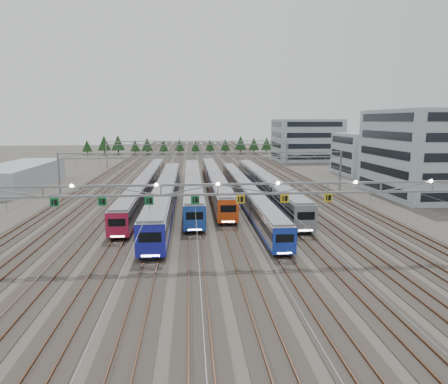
{
  "coord_description": "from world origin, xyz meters",
  "views": [
    {
      "loc": [
        -2.7,
        -38.86,
        14.01
      ],
      "look_at": [
        2.3,
        19.64,
        3.5
      ],
      "focal_mm": 32.0,
      "sensor_mm": 36.0,
      "label": 1
    }
  ],
  "objects": [
    {
      "name": "ground",
      "position": [
        0.0,
        0.0,
        0.0
      ],
      "size": [
        400.0,
        400.0,
        0.0
      ],
      "primitive_type": "plane",
      "color": "#47423A",
      "rests_on": "ground"
    },
    {
      "name": "train_b",
      "position": [
        -6.75,
        27.38,
        2.25
      ],
      "size": [
        3.07,
        56.13,
        4.0
      ],
      "color": "black",
      "rests_on": "ground"
    },
    {
      "name": "train_c",
      "position": [
        -2.25,
        37.0,
        2.11
      ],
      "size": [
        2.86,
        56.57,
        3.73
      ],
      "color": "black",
      "rests_on": "ground"
    },
    {
      "name": "gantry_mid",
      "position": [
        0.0,
        40.0,
        6.39
      ],
      "size": [
        56.36,
        0.36,
        8.0
      ],
      "color": "gray",
      "rests_on": "ground"
    },
    {
      "name": "gantry_far",
      "position": [
        0.0,
        85.0,
        6.39
      ],
      "size": [
        56.36,
        0.36,
        8.0
      ],
      "color": "gray",
      "rests_on": "ground"
    },
    {
      "name": "track_bed",
      "position": [
        0.0,
        100.0,
        1.49
      ],
      "size": [
        54.0,
        260.0,
        5.42
      ],
      "color": "#2D2823",
      "rests_on": "ground"
    },
    {
      "name": "train_e",
      "position": [
        6.75,
        29.79,
        1.9
      ],
      "size": [
        2.55,
        61.0,
        3.31
      ],
      "color": "black",
      "rests_on": "ground"
    },
    {
      "name": "train_f",
      "position": [
        11.25,
        34.86,
        2.18
      ],
      "size": [
        2.96,
        55.34,
        3.85
      ],
      "color": "black",
      "rests_on": "ground"
    },
    {
      "name": "treeline",
      "position": [
        -0.9,
        131.15,
        4.23
      ],
      "size": [
        93.8,
        5.6,
        7.02
      ],
      "color": "#332114",
      "rests_on": "ground"
    },
    {
      "name": "train_a",
      "position": [
        -11.25,
        39.2,
        2.01
      ],
      "size": [
        2.7,
        65.03,
        3.51
      ],
      "color": "black",
      "rests_on": "ground"
    },
    {
      "name": "west_shed",
      "position": [
        -38.99,
        48.59,
        2.44
      ],
      "size": [
        10.0,
        30.0,
        4.87
      ],
      "primitive_type": "cube",
      "color": "#92A6AF",
      "rests_on": "ground"
    },
    {
      "name": "train_d",
      "position": [
        2.25,
        43.46,
        2.11
      ],
      "size": [
        2.86,
        62.28,
        3.72
      ],
      "color": "black",
      "rests_on": "ground"
    },
    {
      "name": "depot_bldg_north",
      "position": [
        38.67,
        100.73,
        7.25
      ],
      "size": [
        22.0,
        18.0,
        14.5
      ],
      "primitive_type": "cube",
      "color": "#92A6AF",
      "rests_on": "ground"
    },
    {
      "name": "depot_bldg_south",
      "position": [
        42.09,
        32.56,
        8.03
      ],
      "size": [
        18.0,
        22.0,
        16.05
      ],
      "primitive_type": "cube",
      "color": "#92A6AF",
      "rests_on": "ground"
    },
    {
      "name": "gantry_near",
      "position": [
        -0.05,
        -0.12,
        7.09
      ],
      "size": [
        56.36,
        0.61,
        8.08
      ],
      "color": "gray",
      "rests_on": "ground"
    },
    {
      "name": "depot_bldg_mid",
      "position": [
        43.32,
        61.29,
        5.41
      ],
      "size": [
        14.0,
        16.0,
        10.82
      ],
      "primitive_type": "cube",
      "color": "#92A6AF",
      "rests_on": "ground"
    }
  ]
}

